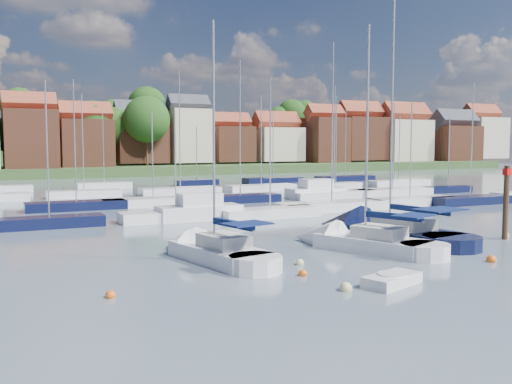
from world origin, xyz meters
TOP-DOWN VIEW (x-y plane):
  - ground at (0.00, 40.00)m, footprint 260.00×260.00m
  - sailboat_left at (-10.39, 4.53)m, footprint 4.68×10.54m
  - sailboat_centre at (-1.30, 3.43)m, footprint 6.48×10.81m
  - sailboat_navy at (2.63, 6.64)m, footprint 5.78×13.79m
  - tender at (-5.10, -4.67)m, footprint 3.23×2.24m
  - timber_piling at (9.64, 1.95)m, footprint 0.40×0.40m
  - buoy_a at (-16.91, -1.29)m, footprint 0.43×0.43m
  - buoy_b at (-7.49, -4.55)m, footprint 0.55×0.55m
  - buoy_c at (-7.76, -1.33)m, footprint 0.45×0.45m
  - buoy_d at (3.02, -2.92)m, footprint 0.55×0.55m
  - buoy_e at (0.49, 7.51)m, footprint 0.46×0.46m
  - buoy_g at (-6.64, 0.90)m, footprint 0.42×0.42m
  - buoy_h at (10.48, 2.59)m, footprint 0.47×0.47m
  - marina_field at (1.91, 35.15)m, footprint 79.62×41.41m
  - far_shore_town at (2.23, 132.67)m, footprint 212.46×90.00m

SIDE VIEW (x-z plane):
  - ground at x=0.00m, z-range 0.00..0.00m
  - buoy_a at x=-16.91m, z-range -0.22..0.22m
  - buoy_b at x=-7.49m, z-range -0.27..0.27m
  - buoy_c at x=-7.76m, z-range -0.22..0.22m
  - buoy_d at x=3.02m, z-range -0.28..0.28m
  - buoy_e at x=0.49m, z-range -0.23..0.23m
  - buoy_g at x=-6.64m, z-range -0.21..0.21m
  - buoy_h at x=10.48m, z-range -0.23..0.23m
  - tender at x=-5.10m, z-range -0.07..0.56m
  - sailboat_navy at x=2.63m, z-range -8.87..9.57m
  - sailboat_centre at x=-1.30m, z-range -6.82..7.54m
  - sailboat_left at x=-10.39m, z-range -6.61..7.33m
  - marina_field at x=1.91m, z-range -7.53..8.40m
  - timber_piling at x=9.64m, z-range -2.03..5.12m
  - far_shore_town at x=2.23m, z-range -6.53..15.74m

